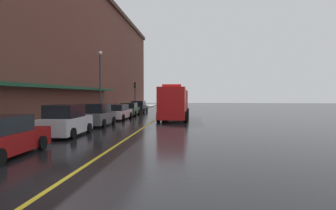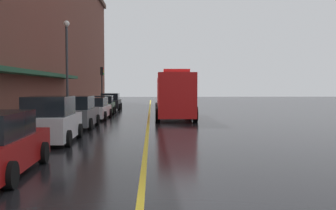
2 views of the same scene
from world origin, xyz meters
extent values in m
plane|color=black|center=(0.00, 25.00, 0.00)|extent=(112.00, 112.00, 0.00)
cube|color=#ADA8A0|center=(-6.20, 25.00, 0.07)|extent=(2.40, 70.00, 0.15)
cube|color=gold|center=(0.00, 25.00, 0.00)|extent=(0.16, 70.00, 0.01)
cube|color=#19472D|center=(-6.85, 16.00, 3.10)|extent=(1.20, 22.40, 0.24)
cylinder|color=black|center=(-3.03, 4.44, 0.32)|extent=(0.24, 0.65, 0.64)
cylinder|color=black|center=(-2.93, 1.43, 0.32)|extent=(0.24, 0.65, 0.64)
cube|color=silver|center=(-3.95, 8.96, 0.65)|extent=(1.95, 4.26, 0.95)
cube|color=black|center=(-3.95, 8.75, 1.52)|extent=(1.73, 2.35, 0.78)
cylinder|color=black|center=(-4.93, 10.25, 0.32)|extent=(0.23, 0.64, 0.64)
cylinder|color=black|center=(-3.03, 10.28, 0.32)|extent=(0.23, 0.64, 0.64)
cylinder|color=black|center=(-4.88, 7.63, 0.32)|extent=(0.23, 0.64, 0.64)
cylinder|color=black|center=(-2.98, 7.66, 0.32)|extent=(0.23, 0.64, 0.64)
cube|color=#595B60|center=(-3.98, 14.76, 0.62)|extent=(1.88, 4.19, 0.88)
cube|color=black|center=(-3.98, 14.55, 1.42)|extent=(1.68, 2.31, 0.72)
cylinder|color=black|center=(-4.90, 16.06, 0.32)|extent=(0.23, 0.64, 0.64)
cylinder|color=black|center=(-3.03, 16.04, 0.32)|extent=(0.23, 0.64, 0.64)
cylinder|color=black|center=(-4.92, 13.47, 0.32)|extent=(0.23, 0.64, 0.64)
cylinder|color=black|center=(-3.06, 13.46, 0.32)|extent=(0.23, 0.64, 0.64)
cube|color=silver|center=(-3.85, 20.69, 0.55)|extent=(1.88, 4.93, 0.75)
cube|color=black|center=(-3.86, 20.45, 1.23)|extent=(1.66, 2.72, 0.61)
cylinder|color=black|center=(-4.74, 22.22, 0.32)|extent=(0.23, 0.64, 0.64)
cylinder|color=black|center=(-2.92, 22.19, 0.32)|extent=(0.23, 0.64, 0.64)
cylinder|color=black|center=(-4.79, 19.19, 0.32)|extent=(0.23, 0.64, 0.64)
cylinder|color=black|center=(-2.97, 19.16, 0.32)|extent=(0.23, 0.64, 0.64)
cube|color=#2D5133|center=(-3.96, 26.34, 0.55)|extent=(1.99, 4.34, 0.74)
cube|color=black|center=(-3.96, 26.13, 1.22)|extent=(1.73, 2.41, 0.61)
cylinder|color=black|center=(-4.94, 27.63, 0.32)|extent=(0.24, 0.65, 0.64)
cylinder|color=black|center=(-3.09, 27.70, 0.32)|extent=(0.24, 0.65, 0.64)
cylinder|color=black|center=(-4.84, 24.99, 0.32)|extent=(0.24, 0.65, 0.64)
cylinder|color=black|center=(-2.99, 25.06, 0.32)|extent=(0.24, 0.65, 0.64)
cube|color=black|center=(-3.91, 32.03, 0.58)|extent=(1.87, 4.29, 0.81)
cube|color=black|center=(-3.91, 31.82, 1.31)|extent=(1.66, 2.37, 0.66)
cylinder|color=black|center=(-4.84, 33.35, 0.32)|extent=(0.23, 0.64, 0.64)
cylinder|color=black|center=(-3.00, 33.37, 0.32)|extent=(0.23, 0.64, 0.64)
cylinder|color=black|center=(-4.82, 30.70, 0.32)|extent=(0.23, 0.64, 0.64)
cylinder|color=black|center=(-2.97, 30.72, 0.32)|extent=(0.23, 0.64, 0.64)
cube|color=red|center=(1.83, 17.88, 1.75)|extent=(2.44, 2.65, 2.90)
cube|color=red|center=(1.86, 22.76, 1.63)|extent=(2.47, 6.40, 2.66)
cube|color=red|center=(1.83, 17.88, 3.32)|extent=(1.70, 0.61, 0.24)
cylinder|color=black|center=(3.05, 17.97, 0.50)|extent=(0.31, 1.00, 1.00)
cylinder|color=black|center=(0.60, 17.98, 0.50)|extent=(0.31, 1.00, 1.00)
cylinder|color=black|center=(3.08, 21.96, 0.50)|extent=(0.31, 1.00, 1.00)
cylinder|color=black|center=(0.63, 21.98, 0.50)|extent=(0.31, 1.00, 1.00)
cylinder|color=black|center=(3.10, 24.54, 0.50)|extent=(0.31, 1.00, 1.00)
cylinder|color=black|center=(0.65, 24.56, 0.50)|extent=(0.31, 1.00, 1.00)
cylinder|color=#4C4C51|center=(-5.35, 15.19, 0.68)|extent=(0.07, 0.07, 1.05)
cube|color=black|center=(-5.35, 15.19, 1.34)|extent=(0.14, 0.18, 0.28)
cylinder|color=#4C4C51|center=(-5.35, 23.53, 0.68)|extent=(0.07, 0.07, 1.05)
cube|color=black|center=(-5.35, 23.53, 1.34)|extent=(0.14, 0.18, 0.28)
cylinder|color=#4C4C51|center=(-5.35, 25.42, 0.68)|extent=(0.07, 0.07, 1.05)
cube|color=black|center=(-5.35, 25.42, 1.34)|extent=(0.14, 0.18, 0.28)
cylinder|color=#33383D|center=(-5.95, 21.46, 3.40)|extent=(0.18, 0.18, 6.50)
sphere|color=white|center=(-5.95, 21.46, 6.87)|extent=(0.44, 0.44, 0.44)
cylinder|color=#232326|center=(-5.30, 36.13, 1.85)|extent=(0.14, 0.14, 3.40)
cube|color=black|center=(-5.30, 36.13, 4.00)|extent=(0.28, 0.36, 0.90)
sphere|color=red|center=(-5.14, 36.13, 4.30)|extent=(0.16, 0.16, 0.16)
sphere|color=gold|center=(-5.14, 36.13, 4.00)|extent=(0.16, 0.16, 0.16)
sphere|color=green|center=(-5.14, 36.13, 3.70)|extent=(0.16, 0.16, 0.16)
camera|label=1|loc=(3.79, -7.87, 2.49)|focal=30.71mm
camera|label=2|loc=(0.23, -7.35, 2.30)|focal=41.82mm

